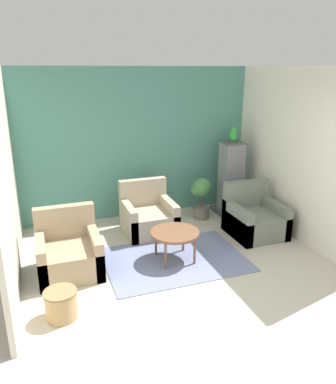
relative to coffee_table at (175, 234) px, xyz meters
name	(u,v)px	position (x,y,z in m)	size (l,w,h in m)	color
ground_plane	(215,312)	(0.01, -1.31, -0.40)	(20.00, 20.00, 0.00)	beige
wall_back_accent	(138,144)	(0.01, 1.96, 0.94)	(4.34, 0.06, 2.68)	#4C897A
wall_left	(5,179)	(-2.13, 0.31, 0.94)	(0.06, 3.23, 2.68)	silver
wall_right	(294,154)	(2.15, 0.31, 0.94)	(0.06, 3.23, 2.68)	silver
area_rug	(175,259)	(0.00, 0.00, -0.40)	(2.00, 1.42, 0.01)	slate
coffee_table	(175,234)	(0.00, 0.00, 0.00)	(0.70, 0.70, 0.45)	brown
armchair_left	(69,253)	(-1.46, 0.19, -0.14)	(0.82, 0.84, 0.84)	#9E896B
armchair_right	(254,219)	(1.56, 0.40, -0.14)	(0.82, 0.84, 0.84)	slate
armchair_middle	(148,217)	(-0.07, 1.09, -0.14)	(0.82, 0.84, 0.84)	tan
birdcage	(231,180)	(1.66, 1.44, 0.24)	(0.57, 0.57, 1.37)	#555559
parrot	(233,135)	(1.66, 1.44, 1.09)	(0.13, 0.24, 0.29)	green
potted_plant	(202,194)	(1.03, 1.35, 0.05)	(0.37, 0.33, 0.76)	#66605B
wicker_basket	(61,304)	(-1.65, -0.82, -0.23)	(0.36, 0.36, 0.33)	tan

